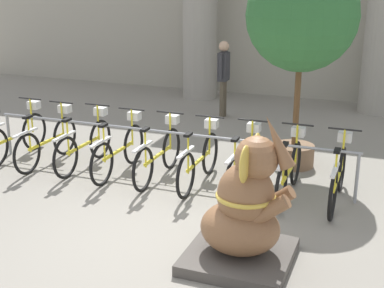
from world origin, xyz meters
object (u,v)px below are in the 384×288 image
(bicycle_3, at_px, (120,149))
(bicycle_5, at_px, (199,159))
(person_pedestrian, at_px, (224,72))
(bicycle_8, at_px, (338,177))
(bicycle_0, at_px, (16,136))
(bicycle_7, at_px, (290,170))
(bicycle_2, at_px, (85,144))
(bicycle_4, at_px, (159,154))
(bicycle_1, at_px, (48,140))
(elephant_statue, at_px, (244,214))
(potted_tree, at_px, (302,20))
(bicycle_6, at_px, (243,164))

(bicycle_3, bearing_deg, bicycle_5, 0.31)
(person_pedestrian, bearing_deg, bicycle_8, -53.22)
(bicycle_8, bearing_deg, bicycle_3, -179.55)
(bicycle_0, bearing_deg, bicycle_5, -0.50)
(bicycle_0, distance_m, bicycle_8, 5.57)
(bicycle_3, xyz_separation_m, bicycle_8, (3.48, 0.03, 0.00))
(bicycle_7, bearing_deg, bicycle_2, 179.80)
(bicycle_5, height_order, person_pedestrian, person_pedestrian)
(bicycle_2, xyz_separation_m, bicycle_5, (2.09, -0.06, 0.00))
(bicycle_2, height_order, bicycle_7, same)
(person_pedestrian, bearing_deg, bicycle_3, -96.55)
(bicycle_0, height_order, bicycle_3, same)
(bicycle_4, bearing_deg, bicycle_1, -179.29)
(elephant_statue, xyz_separation_m, potted_tree, (-0.08, 3.43, 1.84))
(person_pedestrian, bearing_deg, bicycle_4, -86.74)
(bicycle_4, bearing_deg, bicycle_8, 0.11)
(bicycle_2, height_order, bicycle_8, same)
(bicycle_5, xyz_separation_m, bicycle_8, (2.09, 0.02, 0.00))
(bicycle_5, distance_m, bicycle_6, 0.70)
(bicycle_5, height_order, bicycle_7, same)
(bicycle_1, bearing_deg, bicycle_5, 0.24)
(bicycle_4, bearing_deg, potted_tree, 35.68)
(bicycle_5, bearing_deg, person_pedestrian, 102.88)
(bicycle_5, xyz_separation_m, bicycle_6, (0.70, 0.02, 0.00))
(elephant_statue, bearing_deg, bicycle_0, 156.46)
(bicycle_4, xyz_separation_m, elephant_statue, (1.99, -2.06, 0.20))
(bicycle_8, relative_size, elephant_statue, 0.99)
(bicycle_2, xyz_separation_m, potted_tree, (3.30, 1.33, 2.04))
(bicycle_2, relative_size, bicycle_7, 1.00)
(bicycle_3, distance_m, bicycle_5, 1.39)
(bicycle_6, bearing_deg, bicycle_5, -177.99)
(bicycle_0, distance_m, bicycle_4, 2.78)
(bicycle_3, xyz_separation_m, potted_tree, (2.60, 1.39, 2.04))
(bicycle_1, relative_size, bicycle_6, 1.00)
(bicycle_7, bearing_deg, potted_tree, 97.78)
(bicycle_0, relative_size, person_pedestrian, 1.02)
(bicycle_2, xyz_separation_m, bicycle_7, (3.48, -0.01, 0.00))
(bicycle_8, xyz_separation_m, elephant_statue, (-0.80, -2.07, 0.20))
(bicycle_1, relative_size, potted_tree, 0.52)
(bicycle_2, height_order, bicycle_5, same)
(bicycle_2, height_order, elephant_statue, elephant_statue)
(person_pedestrian, bearing_deg, elephant_statue, -70.02)
(bicycle_6, distance_m, bicycle_7, 0.70)
(bicycle_6, relative_size, bicycle_7, 1.00)
(bicycle_2, distance_m, person_pedestrian, 4.21)
(elephant_statue, relative_size, potted_tree, 0.52)
(elephant_statue, height_order, person_pedestrian, elephant_statue)
(bicycle_2, relative_size, bicycle_8, 1.00)
(bicycle_2, xyz_separation_m, bicycle_3, (0.70, -0.06, 0.00))
(bicycle_0, xyz_separation_m, potted_tree, (4.69, 1.35, 2.04))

